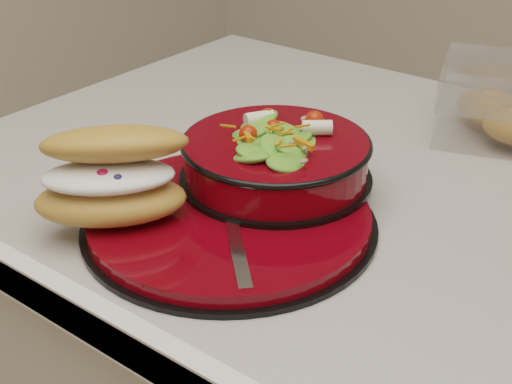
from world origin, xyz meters
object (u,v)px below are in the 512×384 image
Objects in this scene: salad_bowl at (276,153)px; croissant at (113,177)px; dinner_plate at (230,219)px; fork at (234,232)px.

croissant is (-0.08, -0.16, 0.01)m from salad_bowl.
fork is at bearing -45.20° from dinner_plate.
dinner_plate is at bearing 89.27° from fork.
salad_bowl is at bearing 60.74° from fork.
croissant is 1.28× the size of fork.
croissant is (-0.09, -0.08, 0.06)m from dinner_plate.
croissant is at bearing -116.87° from salad_bowl.
dinner_plate is 1.74× the size of croissant.
fork is (0.03, -0.12, -0.03)m from salad_bowl.
dinner_plate is at bearing -1.22° from croissant.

